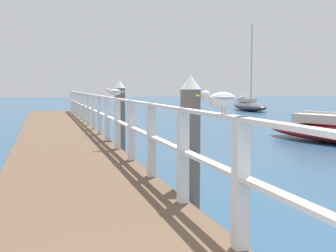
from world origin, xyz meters
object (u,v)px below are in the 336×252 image
(dock_piling_far, at_px, (120,118))
(boat_4, at_px, (249,105))
(seagull_background, at_px, (115,92))
(dock_piling_near, at_px, (190,147))
(seagull_foreground, at_px, (222,99))

(dock_piling_far, distance_m, boat_4, 23.96)
(dock_piling_far, relative_size, seagull_background, 4.28)
(dock_piling_near, relative_size, dock_piling_far, 1.00)
(dock_piling_near, xyz_separation_m, seagull_foreground, (-0.39, -2.04, 0.72))
(seagull_foreground, distance_m, seagull_background, 6.20)
(dock_piling_far, relative_size, boat_4, 0.31)
(seagull_foreground, bearing_deg, seagull_background, -5.72)
(dock_piling_far, distance_m, seagull_foreground, 7.87)
(seagull_background, distance_m, boat_4, 25.55)
(dock_piling_near, relative_size, seagull_foreground, 4.21)
(dock_piling_far, height_order, seagull_foreground, dock_piling_far)
(seagull_foreground, relative_size, seagull_background, 1.02)
(dock_piling_near, height_order, seagull_background, dock_piling_near)
(seagull_foreground, bearing_deg, dock_piling_far, -8.55)
(dock_piling_near, xyz_separation_m, boat_4, (13.47, 25.59, -0.62))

